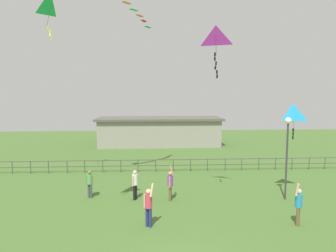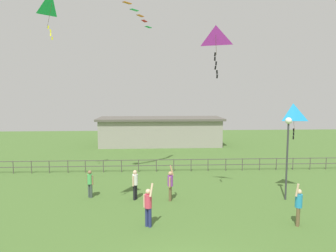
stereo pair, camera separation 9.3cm
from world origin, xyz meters
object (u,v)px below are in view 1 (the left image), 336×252
Objects in this scene: person_1 at (170,183)px; person_0 at (298,204)px; person_2 at (149,205)px; kite_2 at (51,4)px; kite_3 at (216,37)px; lamppost at (287,141)px; person_4 at (135,183)px; person_3 at (90,182)px; kite_0 at (292,113)px.

person_0 is at bearing -32.55° from person_1.
kite_2 reaches higher than person_2.
kite_3 is (2.22, -0.88, 7.76)m from person_1.
kite_2 reaches higher than person_0.
lamppost reaches higher than person_2.
person_4 is (-1.96, 0.28, -0.01)m from person_1.
kite_2 is (-2.57, 2.64, 10.46)m from person_3.
person_0 reaches higher than person_4.
person_3 is 12.25m from kite_0.
lamppost is 1.64× the size of kite_2.
kite_3 is at bearing -24.51° from kite_2.
person_2 is 1.21× the size of person_4.
person_4 is at bearing -177.57° from kite_0.
person_1 is 4.60m from person_3.
person_0 is 0.70× the size of kite_2.
person_3 is 0.79× the size of kite_0.
kite_0 is at bearing -0.39° from person_3.
person_3 is 2.63m from person_4.
lamppost reaches higher than person_3.
person_4 is at bearing 164.55° from kite_3.
kite_2 is (-5.15, 3.10, 10.40)m from person_4.
person_4 is 0.64× the size of kite_3.
person_4 is at bearing -31.02° from kite_2.
kite_0 is (1.54, 4.20, 3.79)m from person_0.
person_2 reaches higher than person_0.
person_3 is 0.61× the size of kite_3.
kite_0 is 6.45m from kite_3.
person_1 reaches higher than person_3.
person_3 is at bearing 175.20° from lamppost.
person_2 is 8.77m from kite_3.
lamppost is 2.75× the size of person_4.
person_3 is at bearing 129.76° from person_2.
person_3 is (-11.00, 0.92, -2.44)m from lamppost.
lamppost is at bearing -4.80° from person_3.
lamppost is 2.28× the size of person_2.
person_3 is 0.94× the size of person_4.
person_2 is at bearing 177.95° from person_0.
kite_2 is (-7.11, 3.38, 10.39)m from person_1.
lamppost is 8.58m from person_2.
person_1 is 3.50m from person_2.
lamppost is at bearing -14.70° from kite_2.
person_0 is 0.76× the size of kite_3.
person_0 is 17.76m from kite_2.
person_4 is at bearing 176.86° from lamppost.
kite_2 is at bearing 134.25° from person_3.
kite_2 is 10.59m from kite_3.
person_1 is at bearing 70.28° from person_2.
kite_2 reaches higher than kite_3.
kite_3 is (4.18, -1.16, 7.77)m from person_4.
kite_3 is at bearing -21.50° from person_1.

